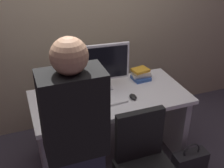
% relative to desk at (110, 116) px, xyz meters
% --- Properties ---
extents(ground_plane, '(9.00, 9.00, 0.00)m').
position_rel_desk_xyz_m(ground_plane, '(0.00, 0.00, -0.52)').
color(ground_plane, '#3D3842').
extents(desk, '(1.48, 0.73, 0.76)m').
position_rel_desk_xyz_m(desk, '(0.00, 0.00, 0.00)').
color(desk, white).
rests_on(desk, ground).
extents(person_at_desk, '(0.40, 0.24, 1.64)m').
position_rel_desk_xyz_m(person_at_desk, '(-0.50, -0.73, 0.32)').
color(person_at_desk, '#262838').
rests_on(person_at_desk, ground).
extents(monitor, '(0.54, 0.16, 0.46)m').
position_rel_desk_xyz_m(monitor, '(-0.03, 0.16, 0.49)').
color(monitor, silver).
rests_on(monitor, desk).
extents(keyboard, '(0.44, 0.15, 0.02)m').
position_rel_desk_xyz_m(keyboard, '(-0.11, -0.12, 0.24)').
color(keyboard, white).
rests_on(keyboard, desk).
extents(mouse, '(0.06, 0.10, 0.03)m').
position_rel_desk_xyz_m(mouse, '(0.18, -0.12, 0.25)').
color(mouse, black).
rests_on(mouse, desk).
extents(cup_near_keyboard, '(0.07, 0.07, 0.10)m').
position_rel_desk_xyz_m(cup_near_keyboard, '(-0.38, -0.15, 0.28)').
color(cup_near_keyboard, white).
rests_on(cup_near_keyboard, desk).
extents(cup_by_monitor, '(0.07, 0.07, 0.09)m').
position_rel_desk_xyz_m(cup_by_monitor, '(-0.41, 0.17, 0.28)').
color(cup_by_monitor, '#3372B2').
rests_on(cup_by_monitor, desk).
extents(book_stack, '(0.21, 0.17, 0.12)m').
position_rel_desk_xyz_m(book_stack, '(0.41, 0.20, 0.29)').
color(book_stack, '#3359A5').
rests_on(book_stack, desk).
extents(handbag, '(0.34, 0.14, 0.38)m').
position_rel_desk_xyz_m(handbag, '(0.64, -0.50, -0.39)').
color(handbag, '#262628').
rests_on(handbag, ground).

